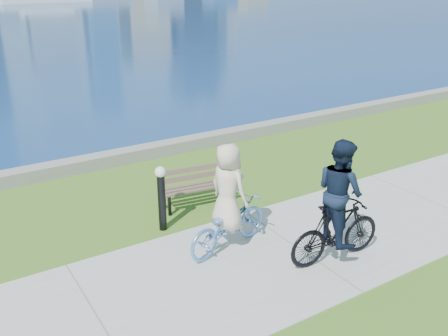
% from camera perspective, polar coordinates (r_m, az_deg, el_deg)
% --- Properties ---
extents(ground, '(320.00, 320.00, 0.00)m').
position_cam_1_polar(ground, '(9.98, 8.23, -9.00)').
color(ground, '#375C18').
rests_on(ground, ground).
extents(concrete_path, '(80.00, 3.50, 0.02)m').
position_cam_1_polar(concrete_path, '(9.98, 8.24, -8.95)').
color(concrete_path, '#9B9B96').
rests_on(concrete_path, ground).
extents(seawall, '(90.00, 0.50, 0.35)m').
position_cam_1_polar(seawall, '(14.70, -7.37, 2.15)').
color(seawall, slate).
rests_on(seawall, ground).
extents(park_bench, '(1.71, 0.78, 0.86)m').
position_cam_1_polar(park_bench, '(11.39, -3.31, -1.79)').
color(park_bench, black).
rests_on(park_bench, ground).
extents(bollard_lamp, '(0.23, 0.23, 1.41)m').
position_cam_1_polar(bollard_lamp, '(10.25, -7.16, -2.99)').
color(bollard_lamp, black).
rests_on(bollard_lamp, ground).
extents(cyclist_woman, '(1.12, 2.06, 2.14)m').
position_cam_1_polar(cyclist_woman, '(9.47, 0.46, -4.96)').
color(cyclist_woman, '#5691D1').
rests_on(cyclist_woman, ground).
extents(cyclist_man, '(0.80, 2.00, 2.36)m').
position_cam_1_polar(cyclist_man, '(9.24, 12.88, -4.91)').
color(cyclist_man, black).
rests_on(cyclist_man, ground).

